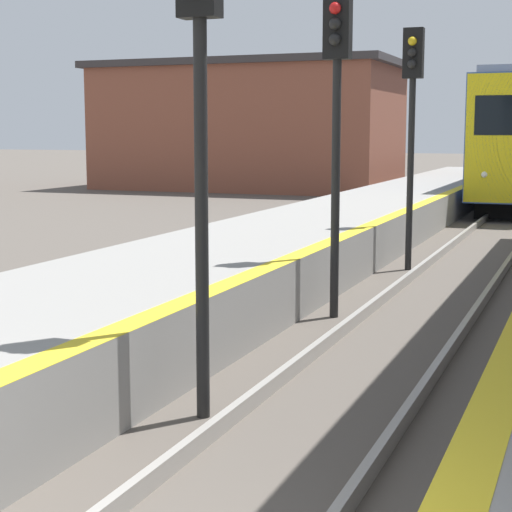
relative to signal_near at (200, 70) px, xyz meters
The scene contains 4 objects.
signal_near is the anchor object (origin of this frame).
signal_mid 4.51m from the signal_near, 91.15° to the left, with size 0.36×0.31×4.44m.
signal_far 9.03m from the signal_near, 89.80° to the left, with size 0.36×0.31×4.44m.
station_building 31.66m from the signal_near, 111.25° to the left, with size 13.57×7.21×5.64m.
Camera 1 is at (2.17, -2.67, 2.58)m, focal length 60.00 mm.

